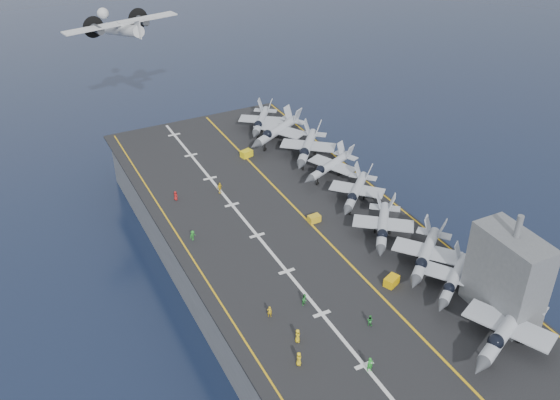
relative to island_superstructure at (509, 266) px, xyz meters
name	(u,v)px	position (x,y,z in m)	size (l,w,h in m)	color
ground	(291,277)	(-15.00, 30.00, -17.90)	(500.00, 500.00, 0.00)	#142135
hull	(291,253)	(-15.00, 30.00, -12.90)	(36.00, 90.00, 10.00)	#56595E
flight_deck	(291,227)	(-15.00, 30.00, -7.70)	(38.00, 92.00, 0.40)	black
foul_line	(308,221)	(-12.00, 30.00, -7.48)	(0.35, 90.00, 0.02)	gold
landing_centerline	(257,235)	(-21.00, 30.00, -7.48)	(0.50, 90.00, 0.02)	silver
deck_edge_port	(190,255)	(-32.00, 30.00, -7.48)	(0.25, 90.00, 0.02)	gold
deck_edge_stbd	(387,198)	(3.50, 30.00, -7.48)	(0.25, 90.00, 0.02)	gold
island_superstructure	(509,266)	(0.00, 0.00, 0.00)	(5.00, 10.00, 15.00)	#56595E
fighter_jet_0	(507,328)	(-3.89, -4.84, -4.67)	(19.34, 16.68, 5.66)	gray
fighter_jet_1	(454,278)	(-2.72, 5.94, -5.22)	(15.75, 14.69, 4.55)	#A2ABB3
fighter_jet_2	(426,253)	(-2.84, 11.94, -4.96)	(17.50, 16.84, 5.08)	#99A2AA
fighter_jet_3	(383,225)	(-4.11, 20.71, -5.08)	(15.93, 16.74, 4.85)	gray
fighter_jet_4	(356,190)	(-2.13, 31.31, -5.12)	(16.19, 16.05, 4.75)	gray
fighter_jet_5	(330,165)	(-1.51, 40.87, -5.17)	(15.93, 13.71, 4.66)	gray
fighter_jet_6	(307,146)	(-1.84, 48.65, -4.82)	(17.70, 18.46, 5.36)	#9BA4AA
fighter_jet_7	(277,130)	(-3.74, 57.45, -4.79)	(18.71, 16.77, 5.42)	gray
fighter_jet_8	(261,120)	(-4.31, 63.76, -5.09)	(15.63, 16.68, 4.82)	gray
tow_cart_a	(392,281)	(-9.39, 10.83, -6.85)	(2.54, 2.15, 1.29)	#DDA807
tow_cart_b	(314,219)	(-11.18, 29.40, -6.93)	(1.97, 1.34, 1.15)	gold
tow_cart_c	(247,154)	(-11.71, 54.67, -6.85)	(2.46, 1.94, 1.30)	yellow
crew_0	(298,336)	(-26.19, 7.07, -6.55)	(1.25, 1.37, 1.90)	yellow
crew_1	(270,312)	(-27.32, 12.63, -6.63)	(1.23, 1.06, 1.73)	gold
crew_2	(305,299)	(-22.08, 12.69, -6.65)	(1.23, 1.11, 1.71)	green
crew_3	(193,235)	(-30.27, 33.40, -6.66)	(1.18, 0.99, 1.68)	#1F8925
crew_4	(220,188)	(-21.31, 44.52, -6.49)	(1.43, 1.22, 2.01)	yellow
crew_5	(176,196)	(-28.84, 45.76, -6.67)	(1.07, 1.19, 1.65)	#B21919
crew_6	(370,365)	(-20.93, -1.01, -6.49)	(1.35, 1.03, 2.03)	green
crew_7	(370,320)	(-16.60, 5.46, -6.69)	(1.13, 1.15, 1.61)	#268C33
transport_plane	(122,30)	(-25.63, 83.52, 11.08)	(26.79, 20.76, 5.69)	silver
crew_8	(299,359)	(-27.87, 3.63, -6.55)	(1.25, 1.37, 1.90)	yellow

